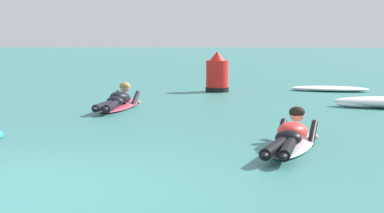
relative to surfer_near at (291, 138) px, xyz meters
The scene contains 5 objects.
ground_plane 8.08m from the surfer_near, 110.93° to the left, with size 120.00×120.00×0.00m, color #387A75.
surfer_near is the anchor object (origin of this frame).
surfer_far 5.27m from the surfer_near, 125.86° to the left, with size 0.70×2.66×0.55m.
whitewater_front 8.69m from the surfer_near, 78.37° to the left, with size 2.14×1.14×0.13m.
channel_marker_buoy 8.22m from the surfer_near, 98.48° to the left, with size 0.61×0.61×1.05m.
Camera 1 is at (2.17, -5.60, 1.46)m, focal length 58.19 mm.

